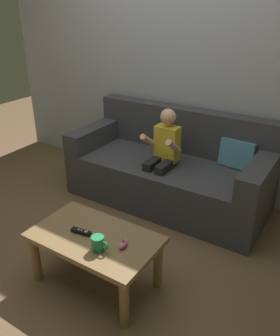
% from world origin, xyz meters
% --- Properties ---
extents(ground_plane, '(8.21, 8.21, 0.00)m').
position_xyz_m(ground_plane, '(0.00, 0.00, 0.00)').
color(ground_plane, brown).
extents(wall_back, '(4.11, 0.05, 2.50)m').
position_xyz_m(wall_back, '(0.00, 1.46, 1.25)').
color(wall_back, '#999EA8').
rests_on(wall_back, ground).
extents(couch, '(1.84, 0.80, 0.84)m').
position_xyz_m(couch, '(0.21, 1.06, 0.30)').
color(couch, '#38383D').
rests_on(couch, ground).
extents(person_seated_on_couch, '(0.30, 0.36, 0.92)m').
position_xyz_m(person_seated_on_couch, '(0.21, 0.89, 0.53)').
color(person_seated_on_couch, black).
rests_on(person_seated_on_couch, ground).
extents(coffee_table, '(0.83, 0.49, 0.38)m').
position_xyz_m(coffee_table, '(0.31, -0.19, 0.31)').
color(coffee_table, brown).
rests_on(coffee_table, ground).
extents(game_remote_black_near_edge, '(0.14, 0.06, 0.03)m').
position_xyz_m(game_remote_black_near_edge, '(0.22, -0.22, 0.39)').
color(game_remote_black_near_edge, black).
rests_on(game_remote_black_near_edge, coffee_table).
extents(nunchuk_pink, '(0.06, 0.10, 0.05)m').
position_xyz_m(nunchuk_pink, '(0.53, -0.18, 0.40)').
color(nunchuk_pink, pink).
rests_on(nunchuk_pink, coffee_table).
extents(coffee_mug, '(0.12, 0.08, 0.09)m').
position_xyz_m(coffee_mug, '(0.42, -0.29, 0.43)').
color(coffee_mug, '#1E7F47').
rests_on(coffee_mug, coffee_table).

